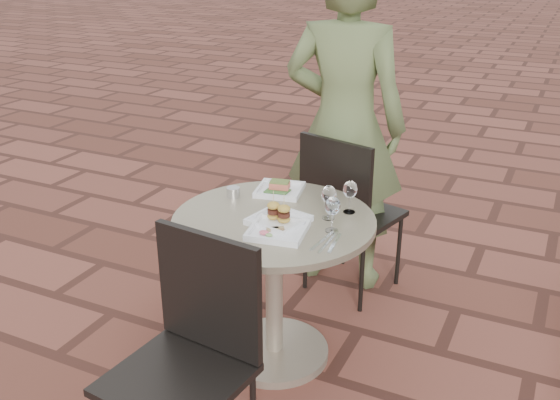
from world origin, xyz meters
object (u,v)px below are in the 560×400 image
at_px(cafe_table, 274,267).
at_px(diner, 344,126).
at_px(chair_far, 345,203).
at_px(plate_sliders, 279,217).
at_px(chair_near, 192,342).
at_px(plate_tuna, 278,230).
at_px(plate_salmon, 280,189).

relative_size(cafe_table, diner, 0.49).
relative_size(cafe_table, chair_far, 0.97).
bearing_deg(chair_far, plate_sliders, 101.04).
height_order(cafe_table, chair_near, chair_near).
xyz_separation_m(cafe_table, plate_sliders, (0.04, -0.04, 0.27)).
bearing_deg(diner, cafe_table, 84.85).
bearing_deg(chair_near, chair_far, 94.01).
xyz_separation_m(chair_far, chair_near, (-0.06, -1.41, 0.00)).
relative_size(chair_far, plate_tuna, 3.51).
bearing_deg(plate_salmon, plate_sliders, -64.92).
bearing_deg(chair_far, diner, -49.30).
bearing_deg(plate_sliders, plate_salmon, 115.08).
bearing_deg(plate_tuna, chair_far, 89.50).
distance_m(diner, plate_tuna, 1.01).
bearing_deg(plate_sliders, chair_near, -90.97).
distance_m(chair_far, diner, 0.42).
xyz_separation_m(chair_far, plate_tuna, (-0.01, -0.82, 0.19)).
bearing_deg(cafe_table, plate_salmon, 110.86).
distance_m(plate_salmon, plate_tuna, 0.45).
bearing_deg(plate_tuna, plate_sliders, 113.39).
height_order(cafe_table, plate_salmon, plate_salmon).
xyz_separation_m(chair_far, plate_salmon, (-0.20, -0.41, 0.20)).
distance_m(chair_near, plate_salmon, 1.03).
bearing_deg(cafe_table, chair_far, 82.51).
height_order(plate_salmon, plate_sliders, plate_sliders).
height_order(chair_near, diner, diner).
distance_m(plate_sliders, plate_tuna, 0.10).
height_order(cafe_table, diner, diner).
bearing_deg(plate_salmon, chair_near, -82.20).
height_order(diner, plate_sliders, diner).
xyz_separation_m(diner, plate_sliders, (0.04, -0.90, -0.17)).
height_order(chair_far, diner, diner).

